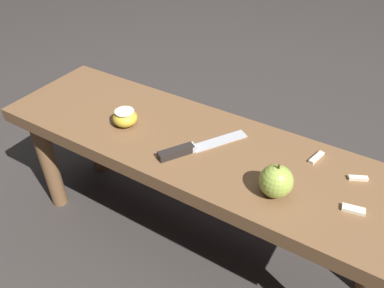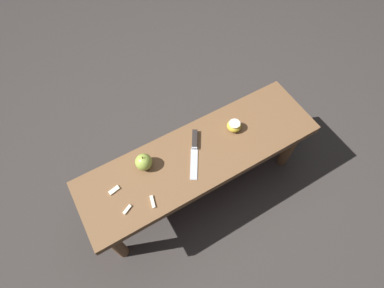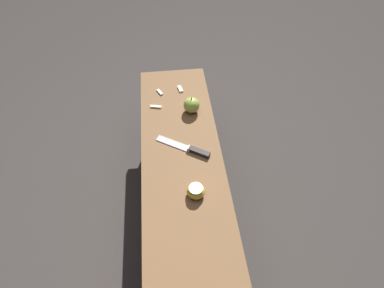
{
  "view_description": "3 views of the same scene",
  "coord_description": "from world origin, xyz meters",
  "px_view_note": "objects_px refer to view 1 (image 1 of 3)",
  "views": [
    {
      "loc": [
        0.4,
        -0.67,
        1.02
      ],
      "look_at": [
        0.02,
        -0.05,
        0.45
      ],
      "focal_mm": 35.0,
      "sensor_mm": 36.0,
      "label": 1
    },
    {
      "loc": [
        0.36,
        0.54,
        1.63
      ],
      "look_at": [
        0.02,
        -0.05,
        0.45
      ],
      "focal_mm": 28.0,
      "sensor_mm": 36.0,
      "label": 2
    },
    {
      "loc": [
        -0.79,
        0.04,
        1.42
      ],
      "look_at": [
        0.02,
        -0.05,
        0.45
      ],
      "focal_mm": 28.0,
      "sensor_mm": 36.0,
      "label": 3
    }
  ],
  "objects_px": {
    "wooden_bench": "(196,160)",
    "apple_whole": "(276,181)",
    "apple_cut": "(125,118)",
    "knife": "(190,149)"
  },
  "relations": [
    {
      "from": "wooden_bench",
      "to": "apple_whole",
      "type": "bearing_deg",
      "value": -16.07
    },
    {
      "from": "apple_cut",
      "to": "knife",
      "type": "bearing_deg",
      "value": -1.36
    },
    {
      "from": "knife",
      "to": "apple_cut",
      "type": "distance_m",
      "value": 0.22
    },
    {
      "from": "apple_cut",
      "to": "wooden_bench",
      "type": "bearing_deg",
      "value": 9.85
    },
    {
      "from": "wooden_bench",
      "to": "apple_whole",
      "type": "distance_m",
      "value": 0.28
    },
    {
      "from": "wooden_bench",
      "to": "knife",
      "type": "relative_size",
      "value": 5.08
    },
    {
      "from": "wooden_bench",
      "to": "apple_whole",
      "type": "xyz_separation_m",
      "value": [
        0.25,
        -0.07,
        0.1
      ]
    },
    {
      "from": "apple_whole",
      "to": "knife",
      "type": "bearing_deg",
      "value": 172.91
    },
    {
      "from": "knife",
      "to": "apple_whole",
      "type": "relative_size",
      "value": 2.66
    },
    {
      "from": "knife",
      "to": "apple_whole",
      "type": "bearing_deg",
      "value": -65.17
    }
  ]
}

